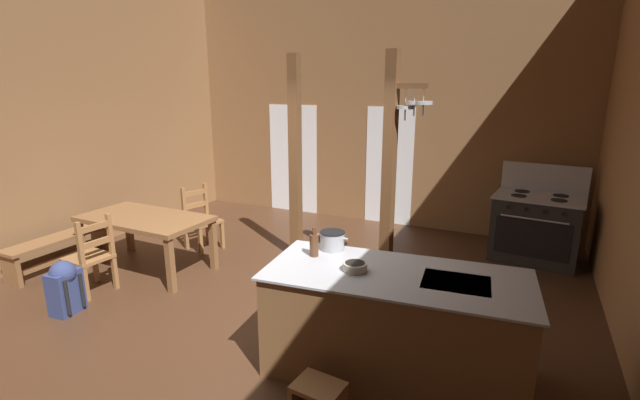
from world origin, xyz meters
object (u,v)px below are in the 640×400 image
bottle_tall_on_counter (314,245)px  bench_along_left_wall (59,246)px  backpack (65,286)px  stove_range (536,227)px  dining_table (145,223)px  ladderback_chair_near_window (91,257)px  mixing_bowl_on_counter (355,267)px  stockpot_on_counter (332,241)px  ladderback_chair_by_post (201,219)px  step_stool (318,399)px  kitchen_island (394,324)px

bottle_tall_on_counter → bench_along_left_wall: bearing=176.6°
backpack → bottle_tall_on_counter: bearing=11.7°
bench_along_left_wall → bottle_tall_on_counter: size_ratio=5.16×
stove_range → dining_table: 5.36m
backpack → ladderback_chair_near_window: bearing=108.4°
backpack → bench_along_left_wall: bearing=146.9°
bottle_tall_on_counter → ladderback_chair_near_window: bearing=-178.1°
dining_table → mixing_bowl_on_counter: size_ratio=8.49×
bench_along_left_wall → backpack: bearing=-33.1°
dining_table → mixing_bowl_on_counter: (3.27, -0.86, 0.30)m
bench_along_left_wall → backpack: size_ratio=2.33×
stockpot_on_counter → backpack: bearing=-164.4°
bottle_tall_on_counter → stove_range: bearing=60.3°
ladderback_chair_near_window → mixing_bowl_on_counter: mixing_bowl_on_counter is taller
ladderback_chair_near_window → ladderback_chair_by_post: (0.19, 1.75, 0.00)m
stove_range → backpack: (-4.59, -3.85, -0.17)m
bench_along_left_wall → backpack: 1.45m
dining_table → backpack: (0.09, -1.26, -0.34)m
step_stool → backpack: bearing=174.5°
step_stool → ladderback_chair_near_window: size_ratio=0.41×
stove_range → bottle_tall_on_counter: 3.82m
backpack → stockpot_on_counter: bearing=15.6°
ladderback_chair_near_window → bottle_tall_on_counter: bearing=1.9°
kitchen_island → backpack: (-3.50, -0.50, -0.14)m
bottle_tall_on_counter → step_stool: bearing=-62.5°
step_stool → backpack: 3.19m
step_stool → bottle_tall_on_counter: (-0.45, 0.87, 0.84)m
kitchen_island → step_stool: kitchen_island is taller
step_stool → bench_along_left_wall: bearing=166.0°
backpack → dining_table: bearing=94.2°
step_stool → stockpot_on_counter: (-0.37, 1.09, 0.83)m
bench_along_left_wall → mixing_bowl_on_counter: 4.46m
stove_range → ladderback_chair_by_post: 4.84m
kitchen_island → ladderback_chair_by_post: 3.87m
bench_along_left_wall → stockpot_on_counter: stockpot_on_counter is taller
ladderback_chair_by_post → bench_along_left_wall: 1.90m
stockpot_on_counter → bottle_tall_on_counter: bottle_tall_on_counter is taller
ladderback_chair_near_window → bottle_tall_on_counter: 2.94m
backpack → kitchen_island: bearing=8.1°
mixing_bowl_on_counter → bottle_tall_on_counter: (-0.45, 0.16, 0.07)m
step_stool → ladderback_chair_near_window: bearing=167.0°
ladderback_chair_by_post → step_stool: bearing=-38.7°
ladderback_chair_by_post → bottle_tall_on_counter: (2.69, -1.65, 0.57)m
ladderback_chair_near_window → bench_along_left_wall: (-1.06, 0.33, -0.15)m
bench_along_left_wall → ladderback_chair_by_post: bearing=48.6°
stove_range → ladderback_chair_by_post: bearing=-160.3°
stove_range → kitchen_island: bearing=-108.0°
ladderback_chair_near_window → bottle_tall_on_counter: bottle_tall_on_counter is taller
ladderback_chair_near_window → stockpot_on_counter: size_ratio=3.10×
kitchen_island → step_stool: (-0.33, -0.80, -0.28)m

